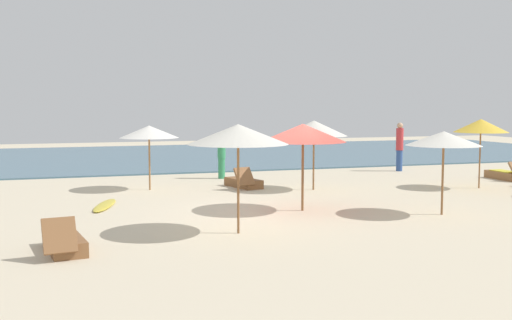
# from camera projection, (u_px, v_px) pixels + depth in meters

# --- Properties ---
(ground_plane) EXTENTS (60.00, 60.00, 0.00)m
(ground_plane) POSITION_uv_depth(u_px,v_px,m) (271.00, 211.00, 15.77)
(ground_plane) COLOR beige
(ocean_water) EXTENTS (48.00, 16.00, 0.06)m
(ocean_water) POSITION_uv_depth(u_px,v_px,m) (160.00, 156.00, 31.85)
(ocean_water) COLOR #476B7F
(ocean_water) RESTS_ON ground_plane
(umbrella_0) EXTENTS (2.11, 2.11, 2.30)m
(umbrella_0) POSITION_uv_depth(u_px,v_px,m) (238.00, 134.00, 12.94)
(umbrella_0) COLOR brown
(umbrella_0) RESTS_ON ground_plane
(umbrella_1) EXTENTS (1.72, 1.72, 2.24)m
(umbrella_1) POSITION_uv_depth(u_px,v_px,m) (481.00, 126.00, 19.92)
(umbrella_1) COLOR brown
(umbrella_1) RESTS_ON ground_plane
(umbrella_2) EXTENTS (2.11, 2.11, 2.20)m
(umbrella_2) POSITION_uv_depth(u_px,v_px,m) (314.00, 128.00, 19.55)
(umbrella_2) COLOR brown
(umbrella_2) RESTS_ON ground_plane
(umbrella_4) EXTENTS (2.19, 2.19, 2.22)m
(umbrella_4) POSITION_uv_depth(u_px,v_px,m) (303.00, 133.00, 15.72)
(umbrella_4) COLOR brown
(umbrella_4) RESTS_ON ground_plane
(umbrella_5) EXTENTS (1.83, 1.83, 2.06)m
(umbrella_5) POSITION_uv_depth(u_px,v_px,m) (444.00, 139.00, 15.15)
(umbrella_5) COLOR brown
(umbrella_5) RESTS_ON ground_plane
(umbrella_6) EXTENTS (1.85, 1.85, 2.04)m
(umbrella_6) POSITION_uv_depth(u_px,v_px,m) (149.00, 132.00, 19.54)
(umbrella_6) COLOR olive
(umbrella_6) RESTS_ON ground_plane
(lounger_0) EXTENTS (0.99, 1.76, 0.72)m
(lounger_0) POSITION_uv_depth(u_px,v_px,m) (244.00, 182.00, 20.25)
(lounger_0) COLOR brown
(lounger_0) RESTS_ON ground_plane
(lounger_1) EXTENTS (0.64, 1.70, 0.69)m
(lounger_1) POSITION_uv_depth(u_px,v_px,m) (506.00, 175.00, 22.37)
(lounger_1) COLOR olive
(lounger_1) RESTS_ON ground_plane
(lounger_4) EXTENTS (0.80, 1.70, 0.75)m
(lounger_4) POSITION_uv_depth(u_px,v_px,m) (64.00, 243.00, 11.45)
(lounger_4) COLOR brown
(lounger_4) RESTS_ON ground_plane
(person_0) EXTENTS (0.30, 0.30, 1.96)m
(person_0) POSITION_uv_depth(u_px,v_px,m) (400.00, 146.00, 25.11)
(person_0) COLOR #2D4C8C
(person_0) RESTS_ON ground_plane
(person_1) EXTENTS (0.40, 0.40, 1.71)m
(person_1) POSITION_uv_depth(u_px,v_px,m) (222.00, 154.00, 22.62)
(person_1) COLOR #338C59
(person_1) RESTS_ON ground_plane
(surfboard) EXTENTS (0.99, 2.19, 0.07)m
(surfboard) POSITION_uv_depth(u_px,v_px,m) (105.00, 205.00, 16.52)
(surfboard) COLOR gold
(surfboard) RESTS_ON ground_plane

